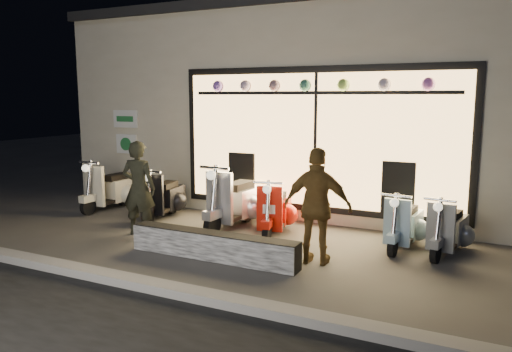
{
  "coord_description": "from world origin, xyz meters",
  "views": [
    {
      "loc": [
        3.81,
        -6.62,
        2.34
      ],
      "look_at": [
        0.25,
        0.6,
        1.05
      ],
      "focal_mm": 35.0,
      "sensor_mm": 36.0,
      "label": 1
    }
  ],
  "objects": [
    {
      "name": "scooter_silver",
      "position": [
        -0.42,
        1.21,
        0.45
      ],
      "size": [
        0.55,
        1.58,
        1.13
      ],
      "rotation": [
        0.0,
        0.0,
        -0.06
      ],
      "color": "black",
      "rests_on": "ground"
    },
    {
      "name": "scooter_cream",
      "position": [
        -3.42,
        1.33,
        0.41
      ],
      "size": [
        0.49,
        1.43,
        1.02
      ],
      "rotation": [
        0.0,
        0.0,
        -0.05
      ],
      "color": "black",
      "rests_on": "ground"
    },
    {
      "name": "graffiti_barrier",
      "position": [
        0.18,
        -0.65,
        0.2
      ],
      "size": [
        2.64,
        0.28,
        0.4
      ],
      "primitive_type": "cube",
      "color": "black",
      "rests_on": "ground"
    },
    {
      "name": "shop_building",
      "position": [
        0.0,
        4.98,
        2.1
      ],
      "size": [
        10.2,
        6.23,
        4.2
      ],
      "color": "beige",
      "rests_on": "ground"
    },
    {
      "name": "kerb",
      "position": [
        0.0,
        -2.0,
        0.06
      ],
      "size": [
        40.0,
        0.25,
        0.12
      ],
      "primitive_type": "cube",
      "color": "slate",
      "rests_on": "ground"
    },
    {
      "name": "scooter_grey",
      "position": [
        3.2,
        1.22,
        0.35
      ],
      "size": [
        0.53,
        1.24,
        0.88
      ],
      "rotation": [
        0.0,
        0.0,
        -0.17
      ],
      "color": "black",
      "rests_on": "ground"
    },
    {
      "name": "man",
      "position": [
        -1.63,
        -0.07,
        0.81
      ],
      "size": [
        0.65,
        0.49,
        1.61
      ],
      "primitive_type": "imported",
      "rotation": [
        0.0,
        0.0,
        3.34
      ],
      "color": "black",
      "rests_on": "ground"
    },
    {
      "name": "scooter_black",
      "position": [
        -2.02,
        1.19,
        0.38
      ],
      "size": [
        0.56,
        1.34,
        0.95
      ],
      "rotation": [
        0.0,
        0.0,
        0.15
      ],
      "color": "black",
      "rests_on": "ground"
    },
    {
      "name": "ground",
      "position": [
        0.0,
        0.0,
        0.0
      ],
      "size": [
        40.0,
        40.0,
        0.0
      ],
      "primitive_type": "plane",
      "color": "#383533",
      "rests_on": "ground"
    },
    {
      "name": "woman",
      "position": [
        1.58,
        -0.16,
        0.82
      ],
      "size": [
        0.99,
        0.48,
        1.65
      ],
      "primitive_type": "imported",
      "rotation": [
        0.0,
        0.0,
        3.22
      ],
      "color": "brown",
      "rests_on": "ground"
    },
    {
      "name": "scooter_blue",
      "position": [
        2.55,
        1.24,
        0.36
      ],
      "size": [
        0.47,
        1.24,
        0.89
      ],
      "rotation": [
        0.0,
        0.0,
        -0.09
      ],
      "color": "black",
      "rests_on": "ground"
    },
    {
      "name": "scooter_red",
      "position": [
        0.38,
        1.12,
        0.38
      ],
      "size": [
        0.61,
        1.33,
        0.95
      ],
      "rotation": [
        0.0,
        0.0,
        0.21
      ],
      "color": "black",
      "rests_on": "ground"
    }
  ]
}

